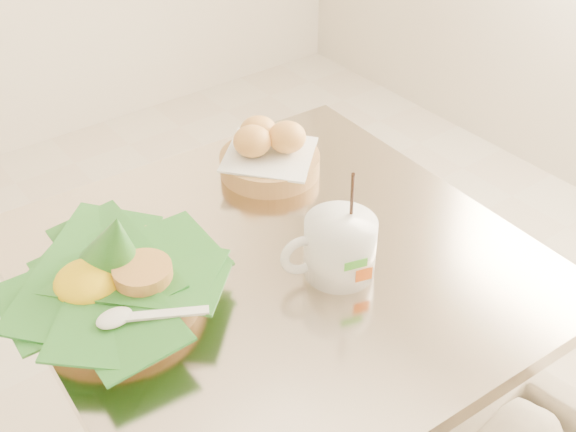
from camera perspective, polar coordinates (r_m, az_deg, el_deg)
cafe_table at (r=1.22m, az=-0.61°, el=-11.40°), size 0.73×0.73×0.75m
rice_basket at (r=1.01m, az=-13.61°, el=-4.76°), size 0.30×0.30×0.15m
bread_basket at (r=1.25m, az=-1.57°, el=5.01°), size 0.21×0.21×0.09m
coffee_mug at (r=1.02m, az=3.97°, el=-2.40°), size 0.14×0.11×0.18m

